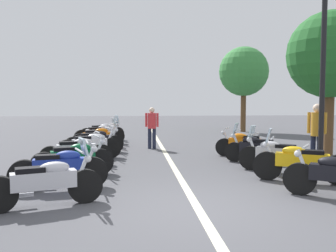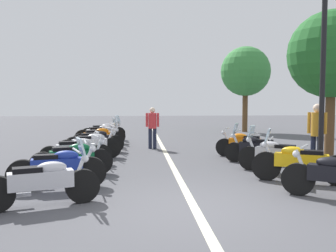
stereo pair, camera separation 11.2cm
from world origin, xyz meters
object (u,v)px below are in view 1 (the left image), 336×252
roadside_tree_0 (244,72)px  motorcycle_right_row_3 (256,148)px  motorcycle_left_row_6 (98,137)px  motorcycle_left_row_4 (90,145)px  motorcycle_left_row_7 (100,134)px  motorcycle_right_row_2 (276,155)px  motorcycle_right_row_4 (244,144)px  motorcycle_left_row_8 (103,131)px  motorcycle_right_row_1 (301,162)px  motorcycle_left_row_0 (46,181)px  motorcycle_left_row_1 (60,168)px  motorcycle_left_row_2 (74,158)px  motorcycle_left_row_3 (77,151)px  motorcycle_left_row_5 (95,141)px  bystander_0 (152,125)px  street_lamp_twin_globe (324,41)px  roadside_tree_1 (331,55)px  bystander_1 (317,130)px

roadside_tree_0 → motorcycle_right_row_3: bearing=164.9°
motorcycle_left_row_6 → motorcycle_left_row_4: bearing=-108.7°
motorcycle_left_row_7 → motorcycle_right_row_3: motorcycle_left_row_7 is taller
motorcycle_right_row_2 → motorcycle_right_row_4: motorcycle_right_row_2 is taller
motorcycle_left_row_8 → motorcycle_right_row_1: motorcycle_right_row_1 is taller
motorcycle_left_row_0 → motorcycle_left_row_1: motorcycle_left_row_0 is taller
motorcycle_left_row_0 → motorcycle_left_row_2: 2.60m
motorcycle_left_row_1 → motorcycle_left_row_8: bearing=78.7°
motorcycle_left_row_3 → motorcycle_left_row_8: bearing=74.2°
motorcycle_left_row_4 → motorcycle_left_row_5: size_ratio=0.96×
motorcycle_left_row_4 → motorcycle_right_row_4: 5.05m
motorcycle_left_row_0 → bystander_0: (7.67, -2.22, 0.48)m
motorcycle_right_row_3 → street_lamp_twin_globe: size_ratio=0.35×
motorcycle_left_row_0 → street_lamp_twin_globe: (2.94, -6.60, 3.00)m
motorcycle_right_row_3 → roadside_tree_1: bearing=-127.6°
motorcycle_left_row_5 → motorcycle_left_row_7: size_ratio=0.97×
bystander_1 → roadside_tree_0: (11.77, -1.49, 2.59)m
motorcycle_left_row_3 → motorcycle_right_row_2: 5.49m
motorcycle_left_row_7 → roadside_tree_1: 9.46m
motorcycle_left_row_2 → street_lamp_twin_globe: bearing=-16.7°
motorcycle_right_row_4 → bystander_0: bystander_0 is taller
motorcycle_left_row_3 → bystander_0: bearing=43.1°
motorcycle_right_row_3 → motorcycle_left_row_6: bearing=-9.4°
motorcycle_right_row_4 → motorcycle_left_row_0: bearing=72.7°
motorcycle_left_row_4 → motorcycle_left_row_8: (5.39, 0.08, 0.00)m
motorcycle_left_row_5 → motorcycle_right_row_1: (-5.08, -5.20, 0.03)m
motorcycle_left_row_8 → bystander_0: bystander_0 is taller
motorcycle_left_row_4 → motorcycle_right_row_3: 5.18m
motorcycle_left_row_0 → motorcycle_right_row_4: bearing=25.3°
motorcycle_right_row_3 → roadside_tree_1: (1.38, -3.05, 2.98)m
bystander_1 → roadside_tree_0: roadside_tree_0 is taller
motorcycle_left_row_6 → roadside_tree_0: 11.18m
motorcycle_left_row_7 → motorcycle_right_row_4: 6.46m
motorcycle_left_row_1 → roadside_tree_0: (13.76, -8.17, 3.18)m
motorcycle_right_row_4 → street_lamp_twin_globe: bearing=148.6°
motorcycle_left_row_4 → motorcycle_left_row_7: size_ratio=0.94×
motorcycle_left_row_4 → motorcycle_right_row_3: bearing=-34.2°
motorcycle_left_row_0 → motorcycle_left_row_1: (1.29, 0.02, 0.00)m
motorcycle_left_row_6 → roadside_tree_0: roadside_tree_0 is taller
motorcycle_left_row_6 → motorcycle_left_row_0: bearing=-110.1°
motorcycle_left_row_3 → motorcycle_right_row_2: (-1.35, -5.32, 0.02)m
motorcycle_left_row_8 → bystander_1: bearing=-69.3°
motorcycle_left_row_3 → roadside_tree_0: bearing=38.7°
motorcycle_right_row_1 → bystander_0: bearing=-37.2°
motorcycle_left_row_8 → bystander_0: (-2.95, -2.17, 0.48)m
motorcycle_right_row_2 → motorcycle_right_row_4: size_ratio=0.96×
motorcycle_right_row_4 → bystander_1: (-1.97, -1.48, 0.61)m
motorcycle_left_row_3 → motorcycle_right_row_1: (-2.54, -5.43, 0.03)m
roadside_tree_0 → motorcycle_left_row_2: bearing=147.0°
motorcycle_right_row_4 → street_lamp_twin_globe: size_ratio=0.36×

